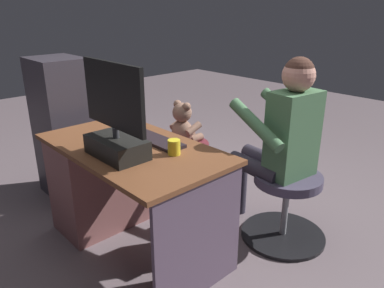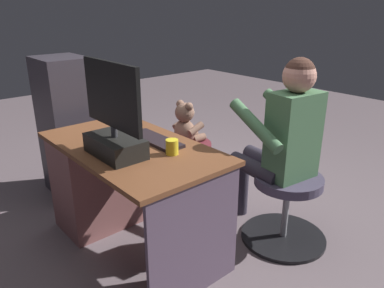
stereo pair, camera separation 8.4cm
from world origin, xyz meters
name	(u,v)px [view 1 (the left image)]	position (x,y,z in m)	size (l,w,h in m)	color
ground_plane	(178,225)	(0.00, 0.00, 0.00)	(10.00, 10.00, 0.00)	slate
desk	(109,179)	(0.31, 0.36, 0.39)	(1.24, 0.69, 0.72)	brown
monitor	(116,128)	(-0.08, 0.51, 0.89)	(0.54, 0.21, 0.53)	black
keyboard	(156,140)	(-0.04, 0.20, 0.73)	(0.42, 0.14, 0.02)	black
computer_mouse	(130,128)	(0.25, 0.20, 0.74)	(0.06, 0.10, 0.04)	#27252A
cup	(174,147)	(-0.28, 0.26, 0.77)	(0.07, 0.07, 0.09)	yellow
tv_remote	(100,139)	(0.22, 0.45, 0.73)	(0.04, 0.15, 0.02)	black
office_chair_teddy	(183,168)	(0.32, -0.33, 0.26)	(0.57, 0.57, 0.48)	black
teddy_bear	(183,124)	(0.32, -0.34, 0.63)	(0.24, 0.24, 0.35)	#8E6653
visitor_chair	(286,203)	(-0.60, -0.45, 0.27)	(0.58, 0.58, 0.48)	black
person	(279,135)	(-0.51, -0.44, 0.73)	(0.59, 0.52, 1.24)	#4C7951
equipment_rack	(63,129)	(1.04, 0.33, 0.57)	(0.44, 0.36, 1.15)	#342F37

